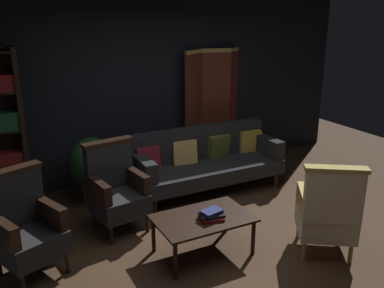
{
  "coord_description": "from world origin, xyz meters",
  "views": [
    {
      "loc": [
        -2.19,
        -3.38,
        2.46
      ],
      "look_at": [
        0.0,
        0.8,
        0.95
      ],
      "focal_mm": 39.14,
      "sensor_mm": 36.0,
      "label": 1
    }
  ],
  "objects_px": {
    "velvet_couch": "(205,159)",
    "potted_plant": "(92,165)",
    "armchair_wing_right": "(25,227)",
    "book_red_leather": "(211,218)",
    "armchair_wing_left": "(116,189)",
    "coffee_table": "(203,221)",
    "folding_screen": "(215,106)",
    "book_navy_cloth": "(212,212)",
    "armchair_gilt_accent": "(328,211)",
    "book_black_cloth": "(211,215)"
  },
  "relations": [
    {
      "from": "armchair_gilt_accent",
      "to": "book_black_cloth",
      "type": "xyz_separation_m",
      "value": [
        -1.08,
        0.53,
        -0.02
      ]
    },
    {
      "from": "coffee_table",
      "to": "potted_plant",
      "type": "height_order",
      "value": "potted_plant"
    },
    {
      "from": "armchair_wing_right",
      "to": "book_black_cloth",
      "type": "height_order",
      "value": "armchair_wing_right"
    },
    {
      "from": "armchair_wing_left",
      "to": "coffee_table",
      "type": "bearing_deg",
      "value": -56.58
    },
    {
      "from": "coffee_table",
      "to": "book_black_cloth",
      "type": "bearing_deg",
      "value": -51.14
    },
    {
      "from": "folding_screen",
      "to": "velvet_couch",
      "type": "bearing_deg",
      "value": -127.69
    },
    {
      "from": "armchair_wing_right",
      "to": "potted_plant",
      "type": "height_order",
      "value": "armchair_wing_right"
    },
    {
      "from": "folding_screen",
      "to": "book_black_cloth",
      "type": "distance_m",
      "value": 2.83
    },
    {
      "from": "potted_plant",
      "to": "book_navy_cloth",
      "type": "height_order",
      "value": "potted_plant"
    },
    {
      "from": "coffee_table",
      "to": "armchair_gilt_accent",
      "type": "bearing_deg",
      "value": -27.86
    },
    {
      "from": "velvet_couch",
      "to": "potted_plant",
      "type": "relative_size",
      "value": 2.39
    },
    {
      "from": "armchair_gilt_accent",
      "to": "book_black_cloth",
      "type": "relative_size",
      "value": 4.21
    },
    {
      "from": "folding_screen",
      "to": "potted_plant",
      "type": "xyz_separation_m",
      "value": [
        -2.18,
        -0.5,
        -0.47
      ]
    },
    {
      "from": "folding_screen",
      "to": "armchair_wing_right",
      "type": "height_order",
      "value": "folding_screen"
    },
    {
      "from": "potted_plant",
      "to": "book_black_cloth",
      "type": "bearing_deg",
      "value": -68.57
    },
    {
      "from": "folding_screen",
      "to": "book_navy_cloth",
      "type": "distance_m",
      "value": 2.82
    },
    {
      "from": "armchair_gilt_accent",
      "to": "armchair_wing_right",
      "type": "height_order",
      "value": "same"
    },
    {
      "from": "book_navy_cloth",
      "to": "folding_screen",
      "type": "bearing_deg",
      "value": 58.81
    },
    {
      "from": "coffee_table",
      "to": "armchair_wing_right",
      "type": "distance_m",
      "value": 1.75
    },
    {
      "from": "book_black_cloth",
      "to": "book_navy_cloth",
      "type": "distance_m",
      "value": 0.03
    },
    {
      "from": "folding_screen",
      "to": "armchair_gilt_accent",
      "type": "relative_size",
      "value": 1.83
    },
    {
      "from": "folding_screen",
      "to": "book_black_cloth",
      "type": "height_order",
      "value": "folding_screen"
    },
    {
      "from": "folding_screen",
      "to": "potted_plant",
      "type": "bearing_deg",
      "value": -167.04
    },
    {
      "from": "armchair_wing_right",
      "to": "book_black_cloth",
      "type": "xyz_separation_m",
      "value": [
        1.73,
        -0.57,
        -0.02
      ]
    },
    {
      "from": "velvet_couch",
      "to": "armchair_wing_left",
      "type": "distance_m",
      "value": 1.54
    },
    {
      "from": "velvet_couch",
      "to": "armchair_wing_left",
      "type": "xyz_separation_m",
      "value": [
        -1.46,
        -0.5,
        0.03
      ]
    },
    {
      "from": "armchair_gilt_accent",
      "to": "book_navy_cloth",
      "type": "relative_size",
      "value": 4.99
    },
    {
      "from": "folding_screen",
      "to": "armchair_gilt_accent",
      "type": "xyz_separation_m",
      "value": [
        -0.36,
        -2.91,
        -0.5
      ]
    },
    {
      "from": "folding_screen",
      "to": "coffee_table",
      "type": "xyz_separation_m",
      "value": [
        -1.5,
        -2.31,
        -0.61
      ]
    },
    {
      "from": "armchair_gilt_accent",
      "to": "potted_plant",
      "type": "relative_size",
      "value": 1.17
    },
    {
      "from": "velvet_couch",
      "to": "potted_plant",
      "type": "bearing_deg",
      "value": 166.62
    },
    {
      "from": "coffee_table",
      "to": "armchair_wing_right",
      "type": "relative_size",
      "value": 0.96
    },
    {
      "from": "coffee_table",
      "to": "velvet_couch",
      "type": "bearing_deg",
      "value": 60.08
    },
    {
      "from": "armchair_wing_left",
      "to": "book_navy_cloth",
      "type": "bearing_deg",
      "value": -56.17
    },
    {
      "from": "potted_plant",
      "to": "folding_screen",
      "type": "bearing_deg",
      "value": 12.96
    },
    {
      "from": "armchair_gilt_accent",
      "to": "book_red_leather",
      "type": "xyz_separation_m",
      "value": [
        -1.08,
        0.53,
        -0.05
      ]
    },
    {
      "from": "armchair_wing_left",
      "to": "potted_plant",
      "type": "xyz_separation_m",
      "value": [
        -0.05,
        0.86,
        0.02
      ]
    },
    {
      "from": "book_red_leather",
      "to": "book_navy_cloth",
      "type": "bearing_deg",
      "value": 0.0
    },
    {
      "from": "armchair_wing_left",
      "to": "book_black_cloth",
      "type": "xyz_separation_m",
      "value": [
        0.68,
        -1.02,
        -0.02
      ]
    },
    {
      "from": "book_black_cloth",
      "to": "book_navy_cloth",
      "type": "xyz_separation_m",
      "value": [
        0.0,
        0.0,
        0.03
      ]
    },
    {
      "from": "armchair_wing_right",
      "to": "potted_plant",
      "type": "relative_size",
      "value": 1.17
    },
    {
      "from": "armchair_wing_right",
      "to": "book_red_leather",
      "type": "bearing_deg",
      "value": -18.38
    },
    {
      "from": "folding_screen",
      "to": "book_black_cloth",
      "type": "xyz_separation_m",
      "value": [
        -1.44,
        -2.38,
        -0.52
      ]
    },
    {
      "from": "armchair_wing_left",
      "to": "potted_plant",
      "type": "height_order",
      "value": "armchair_wing_left"
    },
    {
      "from": "velvet_couch",
      "to": "book_red_leather",
      "type": "relative_size",
      "value": 9.21
    },
    {
      "from": "folding_screen",
      "to": "potted_plant",
      "type": "distance_m",
      "value": 2.28
    },
    {
      "from": "book_black_cloth",
      "to": "armchair_wing_left",
      "type": "bearing_deg",
      "value": 123.83
    },
    {
      "from": "folding_screen",
      "to": "armchair_gilt_accent",
      "type": "height_order",
      "value": "folding_screen"
    },
    {
      "from": "potted_plant",
      "to": "armchair_wing_right",
      "type": "bearing_deg",
      "value": -127.14
    },
    {
      "from": "book_red_leather",
      "to": "potted_plant",
      "type": "bearing_deg",
      "value": 111.43
    }
  ]
}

